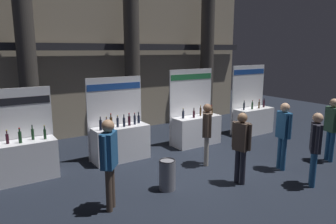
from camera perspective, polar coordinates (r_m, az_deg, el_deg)
ground_plane at (r=8.48m, az=6.73°, el=-10.12°), size 24.00×24.00×0.00m
hall_colonnade at (r=11.93m, az=-7.96°, el=10.00°), size 11.25×1.21×5.79m
exhibitor_booth_0 at (r=8.28m, az=-25.25°, el=-7.50°), size 1.64×0.66×2.20m
exhibitor_booth_1 at (r=8.94m, az=-8.77°, el=-4.98°), size 1.66×0.66×2.34m
exhibitor_booth_2 at (r=10.29m, az=5.13°, el=-2.70°), size 1.69×0.66×2.47m
exhibitor_booth_3 at (r=12.01m, az=15.24°, el=-0.97°), size 1.63×0.66×2.53m
trash_bin at (r=7.09m, az=-0.14°, el=-11.43°), size 0.37×0.37×0.70m
visitor_0 at (r=8.53m, az=20.41°, el=-3.22°), size 0.28×0.51×1.77m
visitor_1 at (r=7.79m, az=25.44°, el=-5.15°), size 0.49×0.42×1.72m
visitor_2 at (r=6.10m, az=-10.77°, el=-7.95°), size 0.45×0.47×1.82m
visitor_3 at (r=7.36m, az=13.30°, el=-5.42°), size 0.32×0.48×1.70m
visitor_4 at (r=9.72m, az=27.90°, el=-1.98°), size 0.35×0.49×1.79m
visitor_5 at (r=8.40m, az=7.15°, el=-3.04°), size 0.44×0.46×1.69m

